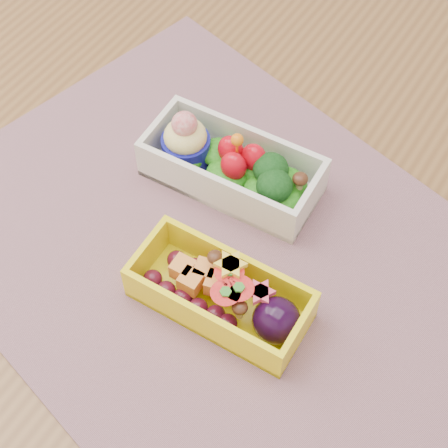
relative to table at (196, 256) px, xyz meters
The scene contains 5 objects.
ground 0.65m from the table, ahead, with size 3.00×3.00×0.00m, color olive.
table is the anchor object (origin of this frame).
placemat 0.12m from the table, 36.97° to the right, with size 0.50×0.38×0.00m, color gray.
bento_white 0.13m from the table, 61.29° to the left, with size 0.17×0.08×0.07m.
bento_yellow 0.17m from the table, 43.09° to the right, with size 0.15×0.07×0.05m.
Camera 1 is at (0.24, -0.31, 1.28)m, focal length 56.49 mm.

